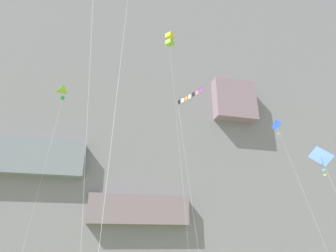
# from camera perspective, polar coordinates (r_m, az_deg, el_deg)

# --- Properties ---
(cliff_face) EXTENTS (180.00, 23.03, 72.48)m
(cliff_face) POSITION_cam_1_polar(r_m,az_deg,el_deg) (70.10, -6.25, 5.77)
(cliff_face) COLOR gray
(cliff_face) RESTS_ON ground
(kite_diamond_high_right) EXTENTS (1.45, 3.05, 11.99)m
(kite_diamond_high_right) POSITION_cam_1_polar(r_m,az_deg,el_deg) (31.19, 28.59, -5.70)
(kite_diamond_high_right) COLOR blue
(kite_diamond_high_right) RESTS_ON ground
(kite_banner_low_center) EXTENTS (1.72, 3.61, 17.82)m
(kite_banner_low_center) POSITION_cam_1_polar(r_m,az_deg,el_deg) (29.96, 4.40, 4.41)
(kite_banner_low_center) COLOR black
(kite_banner_low_center) RESTS_ON ground
(kite_delta_low_left) EXTENTS (2.45, 3.54, 18.42)m
(kite_delta_low_left) POSITION_cam_1_polar(r_m,az_deg,el_deg) (33.97, -19.85, 4.80)
(kite_delta_low_left) COLOR #8CCC33
(kite_delta_low_left) RESTS_ON ground
(kite_diamond_high_left) EXTENTS (1.94, 4.49, 18.86)m
(kite_diamond_high_left) POSITION_cam_1_polar(r_m,az_deg,el_deg) (41.17, 21.47, -0.98)
(kite_diamond_high_left) COLOR blue
(kite_diamond_high_left) RESTS_ON ground
(kite_box_high_center) EXTENTS (1.43, 5.75, 32.27)m
(kite_box_high_center) POSITION_cam_1_polar(r_m,az_deg,el_deg) (44.21, 0.35, 16.99)
(kite_box_high_center) COLOR yellow
(kite_box_high_center) RESTS_ON ground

